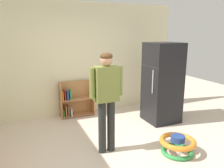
{
  "coord_description": "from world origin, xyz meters",
  "views": [
    {
      "loc": [
        -1.32,
        -2.93,
        1.99
      ],
      "look_at": [
        0.14,
        0.47,
        1.13
      ],
      "focal_mm": 35.66,
      "sensor_mm": 36.0,
      "label": 1
    }
  ],
  "objects_px": {
    "bookshelf": "(75,101)",
    "baby_walker": "(177,145)",
    "standing_person": "(106,94)",
    "refrigerator": "(162,83)"
  },
  "relations": [
    {
      "from": "bookshelf",
      "to": "baby_walker",
      "type": "distance_m",
      "value": 2.67
    },
    {
      "from": "refrigerator",
      "to": "standing_person",
      "type": "xyz_separation_m",
      "value": [
        -1.66,
        -0.79,
        0.12
      ]
    },
    {
      "from": "refrigerator",
      "to": "bookshelf",
      "type": "distance_m",
      "value": 2.11
    },
    {
      "from": "bookshelf",
      "to": "standing_person",
      "type": "distance_m",
      "value": 1.97
    },
    {
      "from": "standing_person",
      "to": "bookshelf",
      "type": "bearing_deg",
      "value": 92.83
    },
    {
      "from": "refrigerator",
      "to": "standing_person",
      "type": "relative_size",
      "value": 1.05
    },
    {
      "from": "bookshelf",
      "to": "baby_walker",
      "type": "relative_size",
      "value": 1.41
    },
    {
      "from": "refrigerator",
      "to": "baby_walker",
      "type": "distance_m",
      "value": 1.63
    },
    {
      "from": "bookshelf",
      "to": "refrigerator",
      "type": "bearing_deg",
      "value": -31.32
    },
    {
      "from": "baby_walker",
      "to": "refrigerator",
      "type": "bearing_deg",
      "value": 65.76
    }
  ]
}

